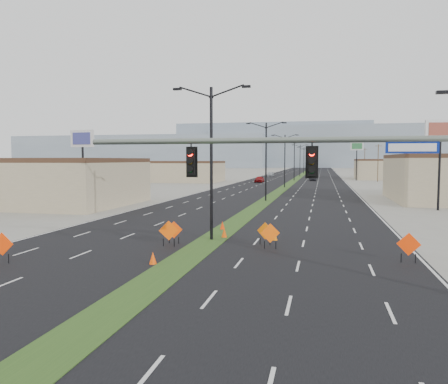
% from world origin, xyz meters
% --- Properties ---
extents(ground, '(600.00, 600.00, 0.00)m').
position_xyz_m(ground, '(0.00, 0.00, 0.00)').
color(ground, gray).
rests_on(ground, ground).
extents(road_surface, '(25.00, 400.00, 0.02)m').
position_xyz_m(road_surface, '(0.00, 100.00, 0.00)').
color(road_surface, black).
rests_on(road_surface, ground).
extents(median_strip, '(2.00, 400.00, 0.04)m').
position_xyz_m(median_strip, '(0.00, 100.00, 0.00)').
color(median_strip, '#294B1B').
rests_on(median_strip, ground).
extents(building_sw_far, '(30.00, 14.00, 4.50)m').
position_xyz_m(building_sw_far, '(-32.00, 85.00, 2.25)').
color(building_sw_far, tan).
rests_on(building_sw_far, ground).
extents(building_se_far, '(44.00, 16.00, 5.00)m').
position_xyz_m(building_se_far, '(38.00, 110.00, 2.50)').
color(building_se_far, tan).
rests_on(building_se_far, ground).
extents(mesa_west, '(180.00, 50.00, 22.00)m').
position_xyz_m(mesa_west, '(-120.00, 280.00, 11.00)').
color(mesa_west, gray).
rests_on(mesa_west, ground).
extents(mesa_center, '(220.00, 50.00, 28.00)m').
position_xyz_m(mesa_center, '(40.00, 300.00, 14.00)').
color(mesa_center, gray).
rests_on(mesa_center, ground).
extents(mesa_backdrop, '(140.00, 50.00, 32.00)m').
position_xyz_m(mesa_backdrop, '(-30.00, 320.00, 16.00)').
color(mesa_backdrop, gray).
rests_on(mesa_backdrop, ground).
extents(signal_mast, '(16.30, 0.60, 8.00)m').
position_xyz_m(signal_mast, '(8.56, 2.00, 4.79)').
color(signal_mast, slate).
rests_on(signal_mast, ground).
extents(streetlight_0, '(5.15, 0.24, 10.02)m').
position_xyz_m(streetlight_0, '(0.00, 12.00, 5.42)').
color(streetlight_0, black).
rests_on(streetlight_0, ground).
extents(streetlight_1, '(5.15, 0.24, 10.02)m').
position_xyz_m(streetlight_1, '(0.00, 40.00, 5.42)').
color(streetlight_1, black).
rests_on(streetlight_1, ground).
extents(streetlight_2, '(5.15, 0.24, 10.02)m').
position_xyz_m(streetlight_2, '(0.00, 68.00, 5.42)').
color(streetlight_2, black).
rests_on(streetlight_2, ground).
extents(streetlight_3, '(5.15, 0.24, 10.02)m').
position_xyz_m(streetlight_3, '(0.00, 96.00, 5.42)').
color(streetlight_3, black).
rests_on(streetlight_3, ground).
extents(streetlight_4, '(5.15, 0.24, 10.02)m').
position_xyz_m(streetlight_4, '(0.00, 124.00, 5.42)').
color(streetlight_4, black).
rests_on(streetlight_4, ground).
extents(streetlight_5, '(5.15, 0.24, 10.02)m').
position_xyz_m(streetlight_5, '(0.00, 152.00, 5.42)').
color(streetlight_5, black).
rests_on(streetlight_5, ground).
extents(streetlight_6, '(5.15, 0.24, 10.02)m').
position_xyz_m(streetlight_6, '(0.00, 180.00, 5.42)').
color(streetlight_6, black).
rests_on(streetlight_6, ground).
extents(utility_pole_1, '(1.60, 0.20, 9.00)m').
position_xyz_m(utility_pole_1, '(20.00, 60.00, 4.67)').
color(utility_pole_1, '#4C3823').
rests_on(utility_pole_1, ground).
extents(utility_pole_2, '(1.60, 0.20, 9.00)m').
position_xyz_m(utility_pole_2, '(20.00, 95.00, 4.67)').
color(utility_pole_2, '#4C3823').
rests_on(utility_pole_2, ground).
extents(utility_pole_3, '(1.60, 0.20, 9.00)m').
position_xyz_m(utility_pole_3, '(20.00, 130.00, 4.67)').
color(utility_pole_3, '#4C3823').
rests_on(utility_pole_3, ground).
extents(car_left, '(1.97, 4.45, 1.49)m').
position_xyz_m(car_left, '(-7.27, 84.94, 0.74)').
color(car_left, maroon).
rests_on(car_left, ground).
extents(car_mid, '(1.73, 4.32, 1.40)m').
position_xyz_m(car_mid, '(4.71, 96.47, 0.70)').
color(car_mid, black).
rests_on(car_mid, ground).
extents(car_far, '(2.30, 4.83, 1.36)m').
position_xyz_m(car_far, '(-9.32, 124.08, 0.68)').
color(car_far, silver).
rests_on(car_far, ground).
extents(construction_sign_0, '(1.19, 0.22, 1.60)m').
position_xyz_m(construction_sign_0, '(-8.87, 3.35, 0.94)').
color(construction_sign_0, '#FF3A05').
rests_on(construction_sign_0, ground).
extents(construction_sign_1, '(1.14, 0.48, 1.61)m').
position_xyz_m(construction_sign_1, '(-2.00, 9.28, 0.94)').
color(construction_sign_1, '#F95205').
rests_on(construction_sign_1, ground).
extents(construction_sign_2, '(1.00, 0.47, 1.43)m').
position_xyz_m(construction_sign_2, '(-2.00, 10.24, 0.83)').
color(construction_sign_2, '#F04305').
rests_on(construction_sign_2, ground).
extents(construction_sign_3, '(1.04, 0.31, 1.42)m').
position_xyz_m(construction_sign_3, '(3.68, 11.13, 0.83)').
color(construction_sign_3, '#D96004').
rests_on(construction_sign_3, ground).
extents(construction_sign_4, '(1.09, 0.48, 1.55)m').
position_xyz_m(construction_sign_4, '(4.14, 9.92, 0.91)').
color(construction_sign_4, '#FA5705').
rests_on(construction_sign_4, ground).
extents(construction_sign_5, '(1.18, 0.22, 1.58)m').
position_xyz_m(construction_sign_5, '(11.50, 8.00, 0.93)').
color(construction_sign_5, '#FF3805').
rests_on(construction_sign_5, ground).
extents(cone_0, '(0.51, 0.51, 0.65)m').
position_xyz_m(cone_0, '(-1.24, 4.84, 0.32)').
color(cone_0, '#FC4C05').
rests_on(cone_0, ground).
extents(cone_1, '(0.46, 0.46, 0.68)m').
position_xyz_m(cone_1, '(0.64, 12.98, 0.34)').
color(cone_1, '#E34904').
rests_on(cone_1, ground).
extents(cone_2, '(0.42, 0.42, 0.61)m').
position_xyz_m(cone_2, '(4.11, 12.80, 0.30)').
color(cone_2, orange).
rests_on(cone_2, ground).
extents(cone_3, '(0.40, 0.40, 0.65)m').
position_xyz_m(cone_3, '(-0.25, 16.30, 0.33)').
color(cone_3, '#F63505').
rests_on(cone_3, ground).
extents(pole_sign_west, '(2.81, 0.63, 8.56)m').
position_xyz_m(pole_sign_west, '(-18.71, 27.81, 6.93)').
color(pole_sign_west, black).
rests_on(pole_sign_west, ground).
extents(pole_sign_east_near, '(3.11, 0.66, 9.47)m').
position_xyz_m(pole_sign_east_near, '(19.00, 33.79, 7.73)').
color(pole_sign_east_near, black).
rests_on(pole_sign_east_near, ground).
extents(pole_sign_east_far, '(3.17, 1.30, 9.86)m').
position_xyz_m(pole_sign_east_far, '(15.45, 100.52, 8.07)').
color(pole_sign_east_far, black).
rests_on(pole_sign_east_far, ground).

